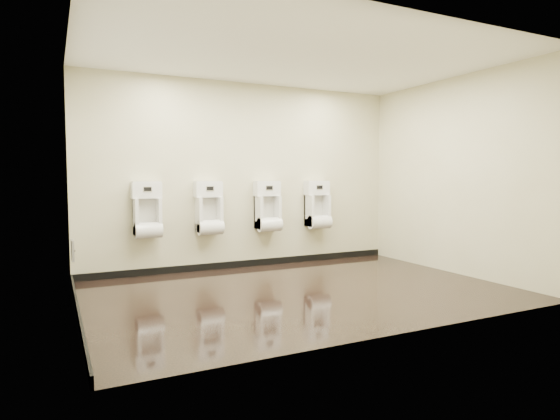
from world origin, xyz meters
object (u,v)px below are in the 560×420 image
(urinal_1, at_px, (209,212))
(access_panel, at_px, (73,250))
(urinal_3, at_px, (318,208))
(urinal_2, at_px, (268,210))
(urinal_0, at_px, (147,214))

(urinal_1, bearing_deg, access_panel, -167.26)
(access_panel, distance_m, urinal_1, 1.92)
(access_panel, height_order, urinal_1, urinal_1)
(access_panel, distance_m, urinal_3, 3.71)
(access_panel, relative_size, urinal_2, 0.33)
(urinal_0, relative_size, urinal_2, 1.00)
(urinal_2, bearing_deg, urinal_1, 180.00)
(access_panel, height_order, urinal_3, urinal_3)
(urinal_1, bearing_deg, urinal_3, 0.00)
(urinal_0, xyz_separation_m, urinal_3, (2.70, 0.00, 0.00))
(urinal_1, xyz_separation_m, urinal_3, (1.83, 0.00, 0.00))
(urinal_0, relative_size, urinal_1, 1.00)
(access_panel, xyz_separation_m, urinal_0, (0.96, 0.42, 0.37))
(urinal_1, distance_m, urinal_3, 1.83)
(urinal_0, height_order, urinal_2, same)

